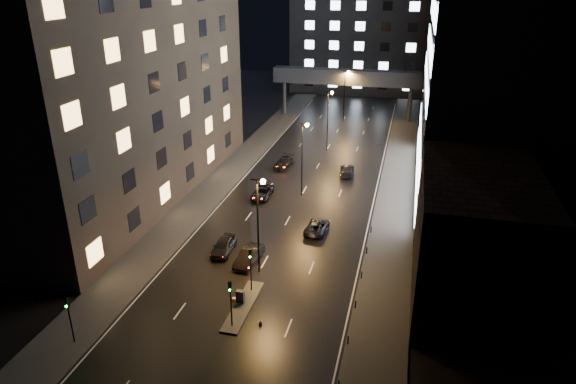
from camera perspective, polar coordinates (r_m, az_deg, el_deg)
name	(u,v)px	position (r m, az deg, el deg)	size (l,w,h in m)	color
ground	(318,166)	(80.68, 3.35, 2.92)	(160.00, 160.00, 0.00)	black
sidewalk_left	(232,170)	(79.23, -6.26, 2.49)	(5.00, 110.00, 0.15)	#383533
sidewalk_right	(397,184)	(74.86, 12.07, 0.85)	(5.00, 110.00, 0.15)	#383533
building_left	(118,42)	(69.14, -18.34, 15.54)	(15.00, 48.00, 40.00)	#2D2319
building_right_low	(474,237)	(49.12, 20.00, -4.72)	(10.00, 18.00, 12.00)	black
building_right_glass	(517,21)	(71.69, 24.14, 17.00)	(20.00, 36.00, 45.00)	black
building_far	(362,40)	(134.10, 8.28, 16.33)	(34.00, 14.00, 25.00)	#333335
skybridge	(346,78)	(107.19, 6.50, 12.51)	(30.00, 3.00, 10.00)	#333335
median_island	(243,306)	(47.70, -5.00, -12.49)	(1.60, 8.00, 0.15)	#383533
traffic_signal_near	(251,263)	(48.02, -4.17, -7.89)	(0.28, 0.34, 4.40)	black
traffic_signal_far	(231,297)	(43.66, -6.40, -11.47)	(0.28, 0.34, 4.40)	black
traffic_signal_corner	(69,313)	(45.31, -23.18, -12.26)	(0.28, 0.34, 4.40)	black
bollard_row	(359,290)	(49.41, 7.85, -10.71)	(0.12, 25.12, 0.90)	black
streetlight_near	(259,214)	(49.39, -3.21, -2.44)	(1.45, 0.50, 10.15)	black
streetlight_mid_a	(303,150)	(67.39, 1.71, 4.69)	(1.45, 0.50, 10.15)	black
streetlight_mid_b	(329,113)	(86.28, 4.55, 8.75)	(1.45, 0.50, 10.15)	black
streetlight_far	(345,89)	(105.57, 6.40, 11.33)	(1.45, 0.50, 10.15)	black
car_away_a	(224,246)	(55.89, -7.14, -5.94)	(1.90, 4.73, 1.61)	black
car_away_b	(249,256)	(53.72, -4.34, -7.11)	(1.67, 4.80, 1.58)	black
car_away_c	(262,193)	(68.90, -2.89, -0.07)	(2.31, 5.00, 1.39)	black
car_away_d	(284,163)	(79.83, -0.46, 3.29)	(2.02, 4.97, 1.44)	black
car_toward_a	(317,226)	(59.92, 3.25, -3.82)	(2.23, 4.84, 1.35)	black
car_toward_b	(347,170)	(77.27, 6.56, 2.46)	(2.06, 5.07, 1.47)	black
utility_cabinet	(240,296)	(47.75, -5.33, -11.47)	(0.72, 0.45, 1.19)	#4A4A4D
cone_a	(234,299)	(48.43, -6.03, -11.70)	(0.38, 0.38, 0.46)	orange
cone_b	(260,322)	(45.33, -3.08, -14.25)	(0.38, 0.38, 0.57)	#EA5B0C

